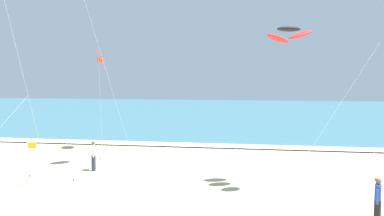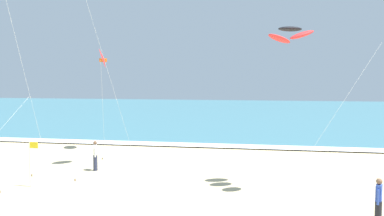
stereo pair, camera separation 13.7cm
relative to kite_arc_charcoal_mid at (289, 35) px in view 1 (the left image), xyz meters
name	(u,v)px [view 1 (the left image)]	position (x,y,z in m)	size (l,w,h in m)	color
ocean_water	(249,112)	(-2.89, 40.41, -6.70)	(160.00, 60.00, 0.08)	teal
shoreline_foam	(236,146)	(-2.89, 10.71, -6.65)	(160.00, 1.73, 0.01)	white
kite_arc_charcoal_mid	(289,35)	(0.00, 0.00, 0.00)	(5.41, 3.78, 7.07)	red
kite_delta_scarlet_far	(101,58)	(-11.84, 8.20, -0.54)	(1.74, 4.09, 6.91)	red
bystander_white_top	(93,156)	(-9.82, 2.03, -5.93)	(0.29, 0.47, 1.59)	#2D334C
bystander_blue_top	(378,201)	(2.74, -3.94, -5.93)	(0.28, 0.47, 1.59)	black
lifeguard_flag	(29,159)	(-11.32, -1.53, -5.47)	(0.45, 0.05, 2.10)	silver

